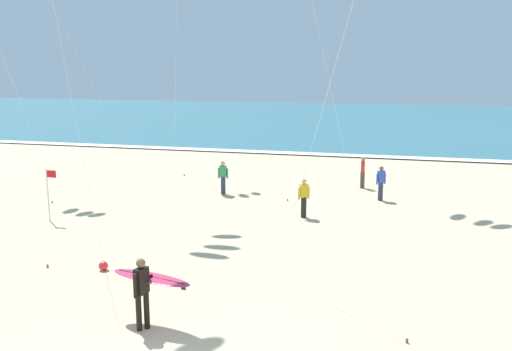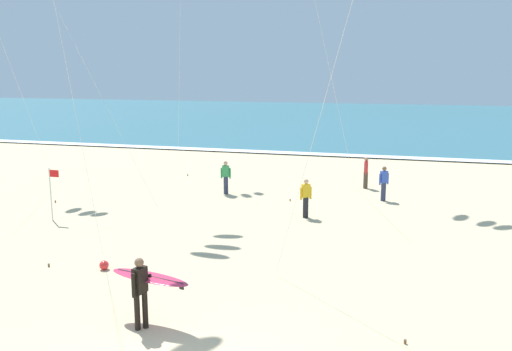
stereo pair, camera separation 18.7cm
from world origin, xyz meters
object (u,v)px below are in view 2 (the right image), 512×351
(beach_ball, at_px, (104,265))
(bystander_green_top, at_px, (226,177))
(bystander_yellow_top, at_px, (306,198))
(lifeguard_flag, at_px, (52,189))
(surfer_lead, at_px, (145,283))
(bystander_blue_top, at_px, (384,183))
(bystander_red_top, at_px, (366,172))

(beach_ball, bearing_deg, bystander_green_top, 88.96)
(bystander_green_top, height_order, beach_ball, bystander_green_top)
(bystander_yellow_top, relative_size, lifeguard_flag, 0.76)
(surfer_lead, xyz_separation_m, beach_ball, (-2.89, 2.92, -0.91))
(lifeguard_flag, bearing_deg, surfer_lead, -42.87)
(surfer_lead, height_order, bystander_yellow_top, surfer_lead)
(bystander_blue_top, xyz_separation_m, lifeguard_flag, (-12.35, -6.95, 0.45))
(bystander_blue_top, relative_size, bystander_green_top, 1.00)
(bystander_yellow_top, relative_size, beach_ball, 5.68)
(bystander_yellow_top, distance_m, lifeguard_flag, 10.02)
(bystander_yellow_top, distance_m, bystander_red_top, 6.54)
(surfer_lead, distance_m, bystander_blue_top, 14.85)
(surfer_lead, xyz_separation_m, bystander_blue_top, (4.64, 14.11, -0.23))
(bystander_blue_top, bearing_deg, beach_ball, -123.93)
(bystander_yellow_top, height_order, beach_ball, bystander_yellow_top)
(surfer_lead, distance_m, bystander_red_top, 16.98)
(bystander_red_top, relative_size, lifeguard_flag, 0.76)
(bystander_yellow_top, distance_m, bystander_green_top, 5.48)
(surfer_lead, bearing_deg, bystander_green_top, 101.32)
(bystander_yellow_top, bearing_deg, surfer_lead, -99.80)
(bystander_green_top, relative_size, beach_ball, 5.68)
(bystander_yellow_top, relative_size, bystander_red_top, 1.00)
(bystander_yellow_top, height_order, bystander_red_top, same)
(bystander_blue_top, xyz_separation_m, bystander_yellow_top, (-2.85, -3.79, 0.00))
(bystander_yellow_top, bearing_deg, beach_ball, -122.28)
(beach_ball, bearing_deg, lifeguard_flag, 138.69)
(bystander_blue_top, distance_m, lifeguard_flag, 14.18)
(bystander_yellow_top, bearing_deg, bystander_red_top, 73.52)
(beach_ball, bearing_deg, surfer_lead, -45.31)
(lifeguard_flag, xyz_separation_m, beach_ball, (4.82, -4.24, -1.13))
(surfer_lead, xyz_separation_m, bystander_green_top, (-2.70, 13.48, -0.23))
(bystander_blue_top, relative_size, beach_ball, 5.68)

